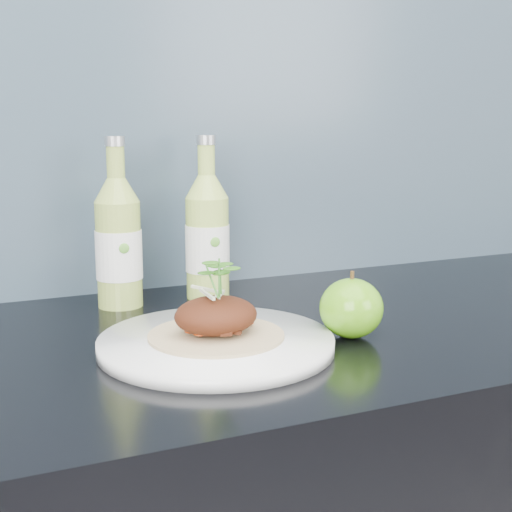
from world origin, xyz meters
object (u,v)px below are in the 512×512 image
at_px(green_apple, 351,308).
at_px(cider_bottle_left, 119,243).
at_px(dinner_plate, 216,343).
at_px(cider_bottle_right, 207,237).

xyz_separation_m(green_apple, cider_bottle_left, (-0.24, 0.28, 0.06)).
relative_size(dinner_plate, cider_bottle_right, 1.21).
height_order(dinner_plate, cider_bottle_left, cider_bottle_left).
relative_size(cider_bottle_left, cider_bottle_right, 1.00).
bearing_deg(dinner_plate, cider_bottle_left, 103.15).
bearing_deg(cider_bottle_left, cider_bottle_right, 8.37).
relative_size(green_apple, cider_bottle_right, 0.41).
bearing_deg(cider_bottle_right, cider_bottle_left, -162.89).
bearing_deg(green_apple, cider_bottle_left, 130.44).
distance_m(dinner_plate, cider_bottle_right, 0.28).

